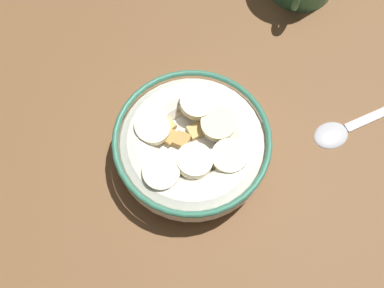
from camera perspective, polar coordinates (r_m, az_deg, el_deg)
The scene contains 3 objects.
ground_plane at distance 46.54cm, azimuth -0.00°, elevation -1.92°, with size 134.49×134.49×2.00cm, color brown.
cereal_bowl at distance 43.21cm, azimuth 0.01°, elevation -0.23°, with size 15.63×15.63×5.28cm.
spoon at distance 49.77cm, azimuth 20.46°, elevation 2.34°, with size 12.26×13.49×0.80cm.
Camera 1 is at (15.97, 4.89, 42.44)cm, focal length 40.14 mm.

